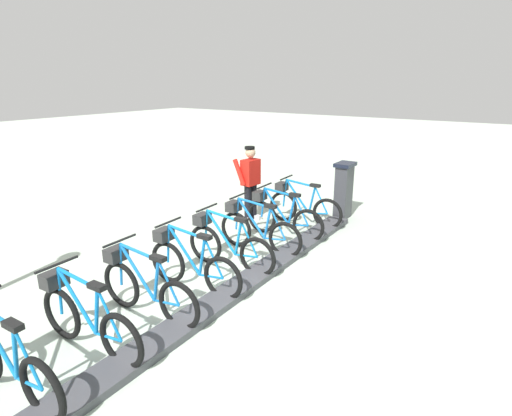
{
  "coord_description": "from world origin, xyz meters",
  "views": [
    {
      "loc": [
        -3.33,
        4.35,
        3.05
      ],
      "look_at": [
        0.5,
        -1.38,
        0.9
      ],
      "focal_mm": 29.12,
      "sensor_mm": 36.0,
      "label": 1
    }
  ],
  "objects_px": {
    "payment_kiosk": "(344,190)",
    "bike_docked_5": "(144,287)",
    "bike_docked_4": "(190,263)",
    "worker_near_rack": "(250,181)",
    "bike_docked_7": "(5,359)",
    "bike_docked_1": "(281,216)",
    "bike_docked_3": "(227,244)",
    "bike_docked_2": "(256,229)",
    "bike_docked_0": "(302,205)",
    "bike_docked_6": "(85,318)"
  },
  "relations": [
    {
      "from": "bike_docked_4",
      "to": "worker_near_rack",
      "type": "height_order",
      "value": "worker_near_rack"
    },
    {
      "from": "bike_docked_3",
      "to": "bike_docked_5",
      "type": "height_order",
      "value": "same"
    },
    {
      "from": "bike_docked_0",
      "to": "bike_docked_6",
      "type": "xyz_separation_m",
      "value": [
        0.0,
        5.33,
        0.0
      ]
    },
    {
      "from": "bike_docked_5",
      "to": "bike_docked_7",
      "type": "bearing_deg",
      "value": 90.0
    },
    {
      "from": "bike_docked_2",
      "to": "bike_docked_7",
      "type": "xyz_separation_m",
      "value": [
        0.0,
        4.44,
        0.0
      ]
    },
    {
      "from": "bike_docked_1",
      "to": "bike_docked_4",
      "type": "distance_m",
      "value": 2.66
    },
    {
      "from": "bike_docked_1",
      "to": "bike_docked_5",
      "type": "height_order",
      "value": "same"
    },
    {
      "from": "payment_kiosk",
      "to": "bike_docked_7",
      "type": "relative_size",
      "value": 0.74
    },
    {
      "from": "bike_docked_2",
      "to": "bike_docked_6",
      "type": "bearing_deg",
      "value": 90.0
    },
    {
      "from": "bike_docked_6",
      "to": "bike_docked_2",
      "type": "bearing_deg",
      "value": -90.0
    },
    {
      "from": "bike_docked_5",
      "to": "bike_docked_6",
      "type": "relative_size",
      "value": 1.0
    },
    {
      "from": "bike_docked_3",
      "to": "bike_docked_7",
      "type": "distance_m",
      "value": 3.55
    },
    {
      "from": "bike_docked_5",
      "to": "bike_docked_6",
      "type": "bearing_deg",
      "value": 90.0
    },
    {
      "from": "bike_docked_2",
      "to": "bike_docked_3",
      "type": "relative_size",
      "value": 1.0
    },
    {
      "from": "bike_docked_3",
      "to": "bike_docked_7",
      "type": "relative_size",
      "value": 1.0
    },
    {
      "from": "bike_docked_1",
      "to": "bike_docked_5",
      "type": "relative_size",
      "value": 1.0
    },
    {
      "from": "bike_docked_0",
      "to": "bike_docked_3",
      "type": "xyz_separation_m",
      "value": [
        0.0,
        2.66,
        0.0
      ]
    },
    {
      "from": "bike_docked_3",
      "to": "bike_docked_1",
      "type": "bearing_deg",
      "value": -90.0
    },
    {
      "from": "payment_kiosk",
      "to": "bike_docked_1",
      "type": "distance_m",
      "value": 1.9
    },
    {
      "from": "bike_docked_3",
      "to": "bike_docked_4",
      "type": "xyz_separation_m",
      "value": [
        0.0,
        0.89,
        0.0
      ]
    },
    {
      "from": "bike_docked_4",
      "to": "bike_docked_6",
      "type": "bearing_deg",
      "value": 90.0
    },
    {
      "from": "bike_docked_4",
      "to": "worker_near_rack",
      "type": "bearing_deg",
      "value": -70.95
    },
    {
      "from": "bike_docked_5",
      "to": "bike_docked_7",
      "type": "distance_m",
      "value": 1.78
    },
    {
      "from": "payment_kiosk",
      "to": "bike_docked_5",
      "type": "bearing_deg",
      "value": 83.9
    },
    {
      "from": "payment_kiosk",
      "to": "bike_docked_0",
      "type": "bearing_deg",
      "value": 57.8
    },
    {
      "from": "payment_kiosk",
      "to": "bike_docked_3",
      "type": "height_order",
      "value": "payment_kiosk"
    },
    {
      "from": "bike_docked_3",
      "to": "bike_docked_6",
      "type": "height_order",
      "value": "same"
    },
    {
      "from": "bike_docked_0",
      "to": "bike_docked_6",
      "type": "distance_m",
      "value": 5.33
    },
    {
      "from": "bike_docked_0",
      "to": "bike_docked_1",
      "type": "bearing_deg",
      "value": 90.0
    },
    {
      "from": "bike_docked_2",
      "to": "bike_docked_5",
      "type": "distance_m",
      "value": 2.66
    },
    {
      "from": "bike_docked_6",
      "to": "bike_docked_7",
      "type": "height_order",
      "value": "same"
    },
    {
      "from": "bike_docked_2",
      "to": "payment_kiosk",
      "type": "bearing_deg",
      "value": -102.02
    },
    {
      "from": "bike_docked_4",
      "to": "bike_docked_7",
      "type": "relative_size",
      "value": 1.0
    },
    {
      "from": "worker_near_rack",
      "to": "bike_docked_5",
      "type": "bearing_deg",
      "value": 105.1
    },
    {
      "from": "bike_docked_0",
      "to": "bike_docked_6",
      "type": "bearing_deg",
      "value": 90.0
    },
    {
      "from": "bike_docked_1",
      "to": "bike_docked_3",
      "type": "relative_size",
      "value": 1.0
    },
    {
      "from": "bike_docked_0",
      "to": "bike_docked_7",
      "type": "bearing_deg",
      "value": 90.0
    },
    {
      "from": "bike_docked_3",
      "to": "bike_docked_4",
      "type": "bearing_deg",
      "value": 90.0
    },
    {
      "from": "bike_docked_6",
      "to": "bike_docked_3",
      "type": "bearing_deg",
      "value": -90.0
    },
    {
      "from": "bike_docked_0",
      "to": "worker_near_rack",
      "type": "height_order",
      "value": "worker_near_rack"
    },
    {
      "from": "bike_docked_0",
      "to": "bike_docked_7",
      "type": "height_order",
      "value": "same"
    },
    {
      "from": "worker_near_rack",
      "to": "bike_docked_6",
      "type": "bearing_deg",
      "value": 102.48
    },
    {
      "from": "bike_docked_0",
      "to": "bike_docked_1",
      "type": "height_order",
      "value": "same"
    },
    {
      "from": "bike_docked_1",
      "to": "worker_near_rack",
      "type": "relative_size",
      "value": 1.04
    },
    {
      "from": "bike_docked_0",
      "to": "bike_docked_4",
      "type": "relative_size",
      "value": 1.0
    },
    {
      "from": "bike_docked_1",
      "to": "bike_docked_4",
      "type": "relative_size",
      "value": 1.0
    },
    {
      "from": "bike_docked_4",
      "to": "worker_near_rack",
      "type": "distance_m",
      "value": 3.39
    },
    {
      "from": "bike_docked_6",
      "to": "bike_docked_4",
      "type": "bearing_deg",
      "value": -90.0
    },
    {
      "from": "bike_docked_1",
      "to": "bike_docked_7",
      "type": "xyz_separation_m",
      "value": [
        0.0,
        5.33,
        0.0
      ]
    },
    {
      "from": "bike_docked_2",
      "to": "bike_docked_6",
      "type": "relative_size",
      "value": 1.0
    }
  ]
}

